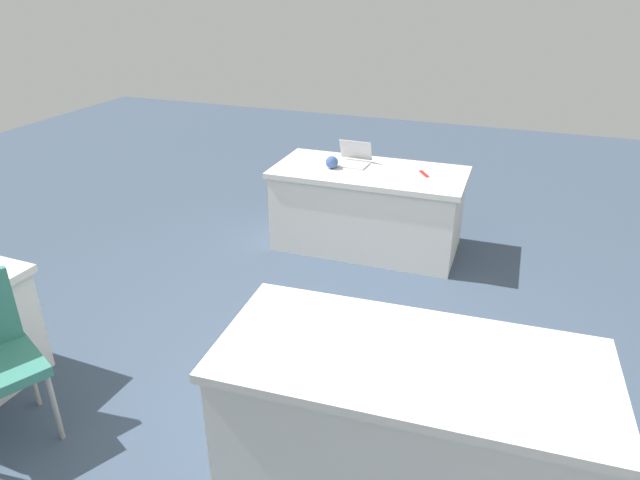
% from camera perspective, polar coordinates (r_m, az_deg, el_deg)
% --- Properties ---
extents(ground_plane, '(14.40, 14.40, 0.00)m').
position_cam_1_polar(ground_plane, '(3.83, 0.66, -13.77)').
color(ground_plane, '#3D4C60').
extents(table_foreground, '(1.77, 0.87, 0.78)m').
position_cam_1_polar(table_foreground, '(5.36, 4.87, 3.19)').
color(table_foreground, silver).
rests_on(table_foreground, ground).
extents(table_back_left, '(1.92, 0.97, 0.78)m').
position_cam_1_polar(table_back_left, '(3.01, 8.69, -17.45)').
color(table_back_left, silver).
rests_on(table_back_left, ground).
extents(laptop_silver, '(0.33, 0.30, 0.21)m').
position_cam_1_polar(laptop_silver, '(5.38, 3.28, 8.12)').
color(laptop_silver, silver).
rests_on(laptop_silver, table_foreground).
extents(yarn_ball, '(0.12, 0.12, 0.12)m').
position_cam_1_polar(yarn_ball, '(5.24, 1.20, 7.89)').
color(yarn_ball, '#3F5999').
rests_on(yarn_ball, table_foreground).
extents(scissors_red, '(0.12, 0.17, 0.01)m').
position_cam_1_polar(scissors_red, '(5.18, 10.51, 6.62)').
color(scissors_red, red).
rests_on(scissors_red, table_foreground).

